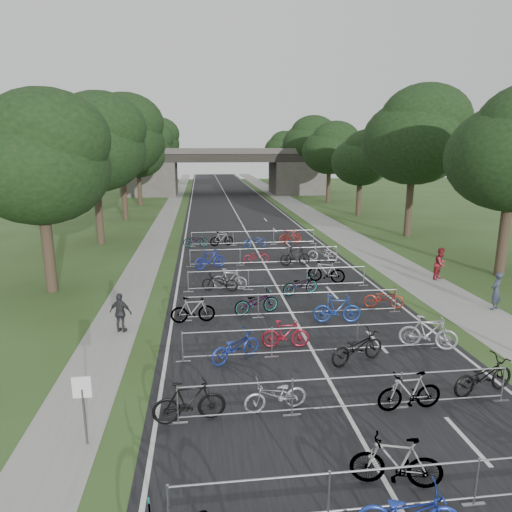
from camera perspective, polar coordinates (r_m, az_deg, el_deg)
The scene contains 56 objects.
ground at distance 10.92m, azimuth 17.77°, elevation -28.18°, with size 200.00×200.00×0.00m, color #354A1F.
road at distance 57.88m, azimuth -3.05°, elevation 6.31°, with size 11.00×140.00×0.01m, color black.
sidewalk_right at distance 58.95m, azimuth 4.78°, elevation 6.41°, with size 3.00×140.00×0.01m, color gray.
sidewalk_left at distance 57.87m, azimuth -10.52°, elevation 6.10°, with size 2.00×140.00×0.01m, color gray.
lane_markings at distance 57.88m, azimuth -3.05°, elevation 6.31°, with size 0.12×140.00×0.00m, color silver.
overpass_bridge at distance 72.50m, azimuth -3.91°, elevation 10.53°, with size 31.00×8.00×7.05m.
park_sign at distance 12.23m, azimuth -20.83°, elevation -16.24°, with size 0.45×0.06×1.83m.
tree_left_0 at distance 24.44m, azimuth -25.35°, elevation 10.63°, with size 6.72×6.72×10.25m.
tree_left_1 at distance 36.04m, azimuth -19.50°, elevation 12.93°, with size 7.56×7.56×11.53m.
tree_right_1 at distance 39.11m, azimuth 19.37°, elevation 13.79°, with size 8.18×8.18×12.47m.
tree_left_2 at distance 47.85m, azimuth -16.48°, elevation 14.05°, with size 8.40×8.40×12.81m.
tree_right_2 at distance 50.20m, azimuth 13.12°, elevation 11.71°, with size 6.16×6.16×9.39m.
tree_left_3 at distance 59.72m, azimuth -14.50°, elevation 12.37°, with size 6.72×6.72×10.25m.
tree_right_3 at distance 61.61m, azimuth 9.32°, elevation 13.04°, with size 7.17×7.17×10.93m.
tree_left_4 at distance 71.64m, azimuth -13.30°, elevation 13.19°, with size 7.56×7.56×11.53m.
tree_right_4 at distance 73.23m, azimuth 6.69°, elevation 13.92°, with size 8.18×8.18×12.47m.
tree_left_5 at distance 83.58m, azimuth -12.44°, elevation 13.78°, with size 8.40×8.40×12.81m.
tree_right_5 at distance 84.95m, azimuth 4.73°, elevation 12.56°, with size 6.16×6.16×9.39m.
tree_left_6 at distance 95.54m, azimuth -11.72°, elevation 12.75°, with size 6.72×6.72×10.25m.
tree_right_6 at distance 96.73m, azimuth 3.29°, elevation 13.26°, with size 7.17×7.17×10.93m.
barrier_row_0 at distance 10.57m, azimuth 18.00°, elevation -25.95°, with size 9.70×0.08×1.10m.
barrier_row_1 at distance 13.31m, azimuth 11.32°, elevation -16.56°, with size 9.70×0.08×1.10m.
barrier_row_2 at distance 16.39m, azimuth 7.39°, elevation -10.43°, with size 9.70×0.08×1.10m.
barrier_row_3 at distance 19.84m, azimuth 4.70°, elevation -6.05°, with size 9.70×0.08×1.10m.
barrier_row_4 at distance 23.58m, azimuth 2.77°, elevation -2.85°, with size 9.70×0.08×1.10m.
barrier_row_5 at distance 28.36m, azimuth 1.09°, elevation -0.04°, with size 9.70×0.08×1.10m.
barrier_row_6 at distance 34.17m, azimuth -0.30°, elevation 2.28°, with size 9.70×0.08×1.10m.
bike_1 at distance 11.11m, azimuth 17.14°, elevation -23.39°, with size 0.55×1.96×1.18m, color gray.
bike_2 at distance 10.15m, azimuth 18.48°, elevation -28.11°, with size 0.68×1.96×1.03m, color #1C319B.
bike_4 at distance 12.78m, azimuth -8.36°, elevation -17.59°, with size 0.55×1.95×1.17m, color black.
bike_5 at distance 13.17m, azimuth 2.47°, elevation -17.01°, with size 0.63×1.80×0.94m, color #A6A4AC.
bike_6 at distance 13.83m, azimuth 18.66°, elevation -15.77°, with size 0.53×1.86×1.12m, color gray.
bike_7 at distance 15.45m, azimuth 26.54°, elevation -13.28°, with size 0.75×2.16×1.13m, color black.
bike_8 at distance 15.89m, azimuth -2.59°, elevation -11.24°, with size 0.69×1.97×1.03m, color #1B3199.
bike_9 at distance 16.85m, azimuth 3.69°, elevation -9.71°, with size 0.50×1.76×1.06m, color maroon.
bike_10 at distance 16.07m, azimuth 12.54°, elevation -11.08°, with size 0.75×2.15×1.13m, color black.
bike_11 at distance 17.84m, azimuth 20.73°, elevation -8.96°, with size 0.58×2.04×1.23m, color #A2A1A9.
bike_12 at distance 19.27m, azimuth -7.89°, elevation -6.70°, with size 0.52×1.85×1.11m, color gray.
bike_13 at distance 20.08m, azimuth 0.04°, elevation -5.78°, with size 0.71×2.05×1.08m, color gray.
bike_14 at distance 19.36m, azimuth 10.11°, elevation -6.55°, with size 0.56×1.99×1.20m, color #1B3C97.
bike_15 at distance 21.59m, azimuth 15.70°, elevation -5.10°, with size 0.63×1.80×0.94m, color maroon.
bike_16 at distance 23.26m, azimuth -4.54°, elevation -3.25°, with size 0.65×1.86×0.98m, color black.
bike_17 at distance 23.45m, azimuth -3.32°, elevation -2.93°, with size 0.52×1.83×1.10m, color #95959B.
bike_18 at distance 22.78m, azimuth 5.58°, elevation -3.57°, with size 0.68×1.95×1.02m, color gray.
bike_19 at distance 24.92m, azimuth 8.79°, elevation -1.95°, with size 0.57×2.03×1.22m, color gray.
bike_20 at distance 27.52m, azimuth -5.79°, elevation -0.41°, with size 0.56×1.99×1.20m, color navy.
bike_21 at distance 28.85m, azimuth 0.04°, elevation -0.03°, with size 0.58×1.66×0.87m, color maroon.
bike_22 at distance 28.30m, azimuth 4.92°, elevation -0.05°, with size 0.54×1.92×1.16m, color black.
bike_23 at distance 29.61m, azimuth 8.35°, elevation 0.32°, with size 0.67×1.93×1.01m, color #ACAAB2.
bike_24 at distance 33.76m, azimuth -7.54°, elevation 1.92°, with size 0.64×1.84×0.96m, color gray.
bike_25 at distance 33.95m, azimuth -4.32°, elevation 2.15°, with size 0.50×1.78×1.07m, color gray.
bike_26 at distance 33.32m, azimuth -0.13°, elevation 1.89°, with size 0.64×1.84×0.97m, color navy.
bike_27 at distance 34.77m, azimuth 4.32°, elevation 2.46°, with size 0.53×1.86×1.12m, color maroon.
pedestrian_a at distance 23.15m, azimuth 27.82°, elevation -3.90°, with size 0.63×0.42×1.74m, color #2C3242.
pedestrian_b at distance 27.12m, azimuth 22.09°, elevation -0.92°, with size 0.86×0.67×1.78m, color maroon.
pedestrian_c at distance 18.84m, azimuth -16.55°, elevation -6.85°, with size 0.93×0.39×1.59m, color #2B2B2E.
Camera 1 is at (-3.84, -7.31, 7.14)m, focal length 32.00 mm.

